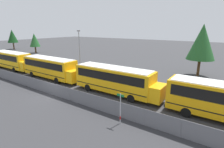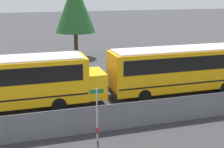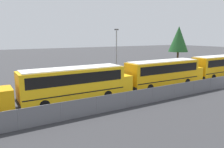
{
  "view_description": "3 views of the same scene",
  "coord_description": "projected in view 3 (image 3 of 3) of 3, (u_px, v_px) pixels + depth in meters",
  "views": [
    {
      "loc": [
        17.4,
        -12.45,
        8.08
      ],
      "look_at": [
        5.09,
        5.51,
        2.22
      ],
      "focal_mm": 28.0,
      "sensor_mm": 36.0,
      "label": 1
    },
    {
      "loc": [
        6.84,
        -14.86,
        7.33
      ],
      "look_at": [
        12.72,
        4.25,
        1.97
      ],
      "focal_mm": 50.0,
      "sensor_mm": 36.0,
      "label": 2
    },
    {
      "loc": [
        -26.13,
        -15.41,
        6.39
      ],
      "look_at": [
        -13.53,
        5.18,
        2.19
      ],
      "focal_mm": 35.0,
      "sensor_mm": 36.0,
      "label": 3
    }
  ],
  "objects": [
    {
      "name": "school_bus_4",
      "position": [
        220.0,
        65.0,
        34.21
      ],
      "size": [
        11.59,
        2.64,
        3.37
      ],
      "color": "#EDA80F",
      "rests_on": "ground_plane"
    },
    {
      "name": "school_bus_2",
      "position": [
        76.0,
        81.0,
        21.48
      ],
      "size": [
        11.59,
        2.64,
        3.37
      ],
      "color": "yellow",
      "rests_on": "ground_plane"
    },
    {
      "name": "school_bus_3",
      "position": [
        165.0,
        71.0,
        27.7
      ],
      "size": [
        11.59,
        2.64,
        3.37
      ],
      "color": "#EDA80F",
      "rests_on": "ground_plane"
    },
    {
      "name": "tree_2",
      "position": [
        179.0,
        39.0,
        49.83
      ],
      "size": [
        4.45,
        4.45,
        8.63
      ],
      "color": "#51381E",
      "rests_on": "ground_plane"
    },
    {
      "name": "light_pole",
      "position": [
        116.0,
        51.0,
        33.54
      ],
      "size": [
        0.6,
        0.24,
        7.46
      ],
      "color": "gray",
      "rests_on": "ground_plane"
    }
  ]
}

